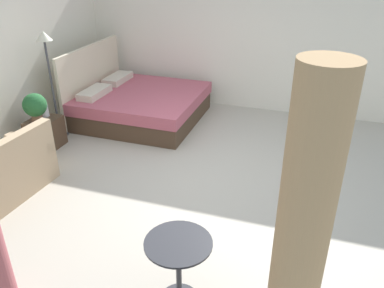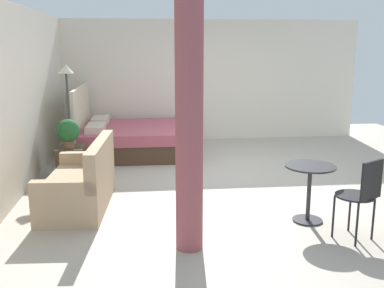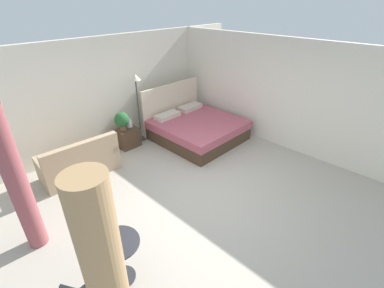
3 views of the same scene
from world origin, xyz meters
name	(u,v)px [view 3 (image 3 of 3)]	position (x,y,z in m)	size (l,w,h in m)	color
ground_plane	(203,194)	(0.00, 0.00, -0.01)	(8.85, 9.56, 0.02)	#B2A899
wall_back	(105,93)	(0.00, 3.28, 1.31)	(8.85, 0.12, 2.62)	silver
wall_right	(285,95)	(2.92, 0.00, 1.31)	(0.12, 6.56, 2.62)	silver
bed	(196,128)	(1.65, 1.75, 0.30)	(2.03, 2.11, 1.31)	#473323
couch	(80,163)	(-1.32, 2.33, 0.29)	(1.59, 0.85, 0.87)	tan
nightstand	(128,137)	(0.12, 2.67, 0.24)	(0.52, 0.42, 0.49)	#473323
potted_plant	(122,120)	(0.02, 2.69, 0.75)	(0.36, 0.36, 0.46)	brown
vase	(129,123)	(0.24, 2.72, 0.59)	(0.14, 0.14, 0.20)	silver
floor_lamp	(137,91)	(0.57, 2.76, 1.34)	(0.28, 0.28, 1.76)	#3F3F44
balcony_table	(119,254)	(-2.11, -0.40, 0.47)	(0.59, 0.59, 0.68)	#2D2D33
curtain_right	(15,178)	(-2.67, 1.08, 1.24)	(0.28, 0.28, 2.48)	#994C51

